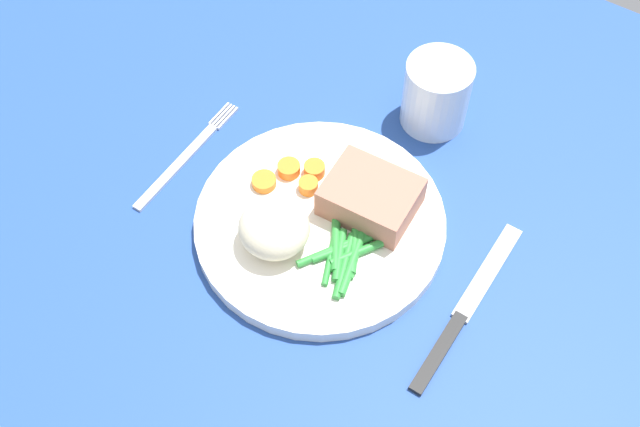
% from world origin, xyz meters
% --- Properties ---
extents(dining_table, '(1.20, 0.90, 0.02)m').
position_xyz_m(dining_table, '(0.00, 0.00, 0.01)').
color(dining_table, '#234793').
rests_on(dining_table, ground).
extents(dinner_plate, '(0.25, 0.25, 0.02)m').
position_xyz_m(dinner_plate, '(-0.01, -0.02, 0.03)').
color(dinner_plate, white).
rests_on(dinner_plate, dining_table).
extents(meat_portion, '(0.09, 0.08, 0.04)m').
position_xyz_m(meat_portion, '(0.02, 0.02, 0.05)').
color(meat_portion, '#A86B56').
rests_on(meat_portion, dinner_plate).
extents(mashed_potatoes, '(0.07, 0.07, 0.05)m').
position_xyz_m(mashed_potatoes, '(-0.03, -0.07, 0.06)').
color(mashed_potatoes, beige).
rests_on(mashed_potatoes, dinner_plate).
extents(carrot_slices, '(0.06, 0.06, 0.01)m').
position_xyz_m(carrot_slices, '(-0.06, 0.00, 0.04)').
color(carrot_slices, orange).
rests_on(carrot_slices, dinner_plate).
extents(green_beans, '(0.06, 0.10, 0.01)m').
position_xyz_m(green_beans, '(0.03, -0.04, 0.04)').
color(green_beans, '#2D8C38').
rests_on(green_beans, dinner_plate).
extents(fork, '(0.01, 0.17, 0.00)m').
position_xyz_m(fork, '(-0.18, -0.03, 0.02)').
color(fork, silver).
rests_on(fork, dining_table).
extents(knife, '(0.02, 0.21, 0.01)m').
position_xyz_m(knife, '(0.15, -0.03, 0.02)').
color(knife, black).
rests_on(knife, dining_table).
extents(water_glass, '(0.07, 0.07, 0.08)m').
position_xyz_m(water_glass, '(0.01, 0.16, 0.05)').
color(water_glass, silver).
rests_on(water_glass, dining_table).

